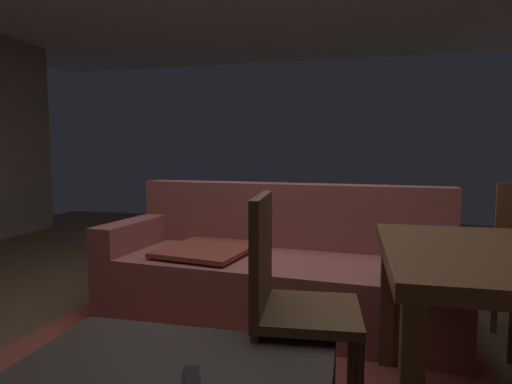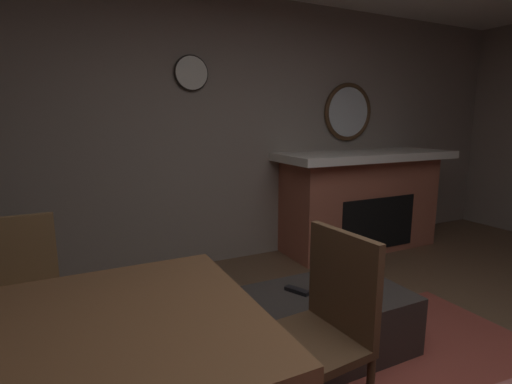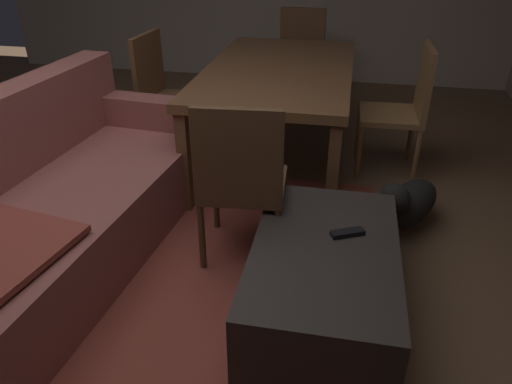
{
  "view_description": "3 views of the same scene",
  "coord_description": "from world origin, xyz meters",
  "px_view_note": "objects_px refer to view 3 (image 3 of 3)",
  "views": [
    {
      "loc": [
        0.56,
        -2.33,
        1.11
      ],
      "look_at": [
        0.23,
        -0.93,
        0.97
      ],
      "focal_mm": 29.52,
      "sensor_mm": 36.0,
      "label": 1
    },
    {
      "loc": [
        1.29,
        0.73,
        1.43
      ],
      "look_at": [
        0.3,
        -1.27,
        1.01
      ],
      "focal_mm": 26.96,
      "sensor_mm": 36.0,
      "label": 2
    },
    {
      "loc": [
        -1.83,
        -1.08,
        1.68
      ],
      "look_at": [
        -0.08,
        -0.74,
        0.66
      ],
      "focal_mm": 33.76,
      "sensor_mm": 36.0,
      "label": 3
    }
  ],
  "objects_px": {
    "dining_chair_south": "(405,104)",
    "potted_plant": "(81,87)",
    "dining_chair_north": "(163,88)",
    "ottoman_coffee_table": "(323,279)",
    "tv_remote": "(347,233)",
    "small_dog": "(408,202)",
    "dining_chair_east": "(300,53)",
    "dining_table": "(279,76)",
    "couch": "(40,215)",
    "dining_chair_west": "(241,177)"
  },
  "relations": [
    {
      "from": "ottoman_coffee_table",
      "to": "dining_table",
      "type": "height_order",
      "value": "dining_table"
    },
    {
      "from": "couch",
      "to": "potted_plant",
      "type": "height_order",
      "value": "couch"
    },
    {
      "from": "dining_chair_west",
      "to": "small_dog",
      "type": "relative_size",
      "value": 1.61
    },
    {
      "from": "dining_chair_north",
      "to": "small_dog",
      "type": "xyz_separation_m",
      "value": [
        -0.84,
        -1.83,
        -0.33
      ]
    },
    {
      "from": "tv_remote",
      "to": "dining_chair_south",
      "type": "distance_m",
      "value": 1.57
    },
    {
      "from": "dining_chair_north",
      "to": "ottoman_coffee_table",
      "type": "bearing_deg",
      "value": -139.96
    },
    {
      "from": "tv_remote",
      "to": "dining_chair_west",
      "type": "bearing_deg",
      "value": 43.8
    },
    {
      "from": "dining_chair_west",
      "to": "ottoman_coffee_table",
      "type": "bearing_deg",
      "value": -124.92
    },
    {
      "from": "couch",
      "to": "dining_table",
      "type": "distance_m",
      "value": 1.89
    },
    {
      "from": "dining_chair_south",
      "to": "dining_chair_west",
      "type": "relative_size",
      "value": 1.0
    },
    {
      "from": "tv_remote",
      "to": "dining_chair_north",
      "type": "distance_m",
      "value": 2.13
    },
    {
      "from": "dining_chair_west",
      "to": "potted_plant",
      "type": "distance_m",
      "value": 2.73
    },
    {
      "from": "dining_chair_east",
      "to": "couch",
      "type": "bearing_deg",
      "value": 160.01
    },
    {
      "from": "dining_chair_east",
      "to": "small_dog",
      "type": "bearing_deg",
      "value": -156.98
    },
    {
      "from": "dining_table",
      "to": "dining_chair_north",
      "type": "height_order",
      "value": "dining_chair_north"
    },
    {
      "from": "dining_table",
      "to": "dining_chair_north",
      "type": "distance_m",
      "value": 0.93
    },
    {
      "from": "couch",
      "to": "dining_chair_east",
      "type": "xyz_separation_m",
      "value": [
        2.86,
        -1.04,
        0.21
      ]
    },
    {
      "from": "ottoman_coffee_table",
      "to": "small_dog",
      "type": "height_order",
      "value": "small_dog"
    },
    {
      "from": "potted_plant",
      "to": "tv_remote",
      "type": "bearing_deg",
      "value": -129.79
    },
    {
      "from": "tv_remote",
      "to": "dining_chair_west",
      "type": "height_order",
      "value": "dining_chair_west"
    },
    {
      "from": "dining_chair_west",
      "to": "small_dog",
      "type": "bearing_deg",
      "value": -62.0
    },
    {
      "from": "dining_table",
      "to": "dining_chair_west",
      "type": "relative_size",
      "value": 1.99
    },
    {
      "from": "dining_table",
      "to": "couch",
      "type": "bearing_deg",
      "value": 146.21
    },
    {
      "from": "dining_chair_east",
      "to": "potted_plant",
      "type": "relative_size",
      "value": 1.69
    },
    {
      "from": "couch",
      "to": "dining_chair_east",
      "type": "distance_m",
      "value": 3.05
    },
    {
      "from": "dining_table",
      "to": "small_dog",
      "type": "bearing_deg",
      "value": -132.12
    },
    {
      "from": "dining_table",
      "to": "potted_plant",
      "type": "distance_m",
      "value": 2.07
    },
    {
      "from": "couch",
      "to": "tv_remote",
      "type": "distance_m",
      "value": 1.6
    },
    {
      "from": "couch",
      "to": "dining_chair_north",
      "type": "bearing_deg",
      "value": -4.44
    },
    {
      "from": "potted_plant",
      "to": "ottoman_coffee_table",
      "type": "bearing_deg",
      "value": -132.37
    },
    {
      "from": "tv_remote",
      "to": "dining_chair_east",
      "type": "distance_m",
      "value": 2.9
    },
    {
      "from": "dining_chair_east",
      "to": "potted_plant",
      "type": "xyz_separation_m",
      "value": [
        -0.75,
        1.96,
        -0.22
      ]
    },
    {
      "from": "dining_chair_east",
      "to": "potted_plant",
      "type": "bearing_deg",
      "value": 110.85
    },
    {
      "from": "couch",
      "to": "tv_remote",
      "type": "height_order",
      "value": "couch"
    },
    {
      "from": "couch",
      "to": "dining_chair_west",
      "type": "bearing_deg",
      "value": -77.56
    },
    {
      "from": "dining_chair_north",
      "to": "dining_table",
      "type": "bearing_deg",
      "value": -90.48
    },
    {
      "from": "dining_chair_east",
      "to": "dining_chair_north",
      "type": "bearing_deg",
      "value": 144.87
    },
    {
      "from": "ottoman_coffee_table",
      "to": "dining_chair_south",
      "type": "bearing_deg",
      "value": -15.14
    },
    {
      "from": "ottoman_coffee_table",
      "to": "potted_plant",
      "type": "xyz_separation_m",
      "value": [
        2.21,
        2.42,
        0.11
      ]
    },
    {
      "from": "tv_remote",
      "to": "small_dog",
      "type": "relative_size",
      "value": 0.28
    },
    {
      "from": "ottoman_coffee_table",
      "to": "dining_chair_north",
      "type": "bearing_deg",
      "value": 40.04
    },
    {
      "from": "dining_chair_west",
      "to": "dining_chair_east",
      "type": "xyz_separation_m",
      "value": [
        2.63,
        0.0,
        0.0
      ]
    },
    {
      "from": "dining_chair_east",
      "to": "small_dog",
      "type": "distance_m",
      "value": 2.36
    },
    {
      "from": "ottoman_coffee_table",
      "to": "potted_plant",
      "type": "relative_size",
      "value": 1.96
    },
    {
      "from": "tv_remote",
      "to": "dining_chair_east",
      "type": "height_order",
      "value": "dining_chair_east"
    },
    {
      "from": "couch",
      "to": "dining_table",
      "type": "xyz_separation_m",
      "value": [
        1.54,
        -1.03,
        0.36
      ]
    },
    {
      "from": "dining_chair_south",
      "to": "potted_plant",
      "type": "height_order",
      "value": "dining_chair_south"
    },
    {
      "from": "dining_chair_south",
      "to": "ottoman_coffee_table",
      "type": "bearing_deg",
      "value": 164.86
    },
    {
      "from": "dining_chair_north",
      "to": "dining_chair_east",
      "type": "bearing_deg",
      "value": -35.13
    },
    {
      "from": "dining_chair_south",
      "to": "dining_chair_west",
      "type": "height_order",
      "value": "same"
    }
  ]
}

